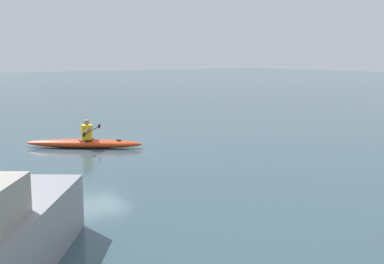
{
  "coord_description": "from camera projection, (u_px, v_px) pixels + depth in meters",
  "views": [
    {
      "loc": [
        7.24,
        17.19,
        3.42
      ],
      "look_at": [
        -0.45,
        6.19,
        1.26
      ],
      "focal_mm": 45.02,
      "sensor_mm": 36.0,
      "label": 1
    }
  ],
  "objects": [
    {
      "name": "kayak",
      "position": [
        84.0,
        143.0,
        17.88
      ],
      "size": [
        3.82,
        3.29,
        0.31
      ],
      "color": "red",
      "rests_on": "ground"
    },
    {
      "name": "ground_plane",
      "position": [
        91.0,
        144.0,
        18.55
      ],
      "size": [
        160.0,
        160.0,
        0.0
      ],
      "primitive_type": "plane",
      "color": "#334C56"
    },
    {
      "name": "kayaker",
      "position": [
        87.0,
        131.0,
        17.79
      ],
      "size": [
        1.55,
        1.89,
        0.76
      ],
      "color": "yellow",
      "rests_on": "kayak"
    }
  ]
}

